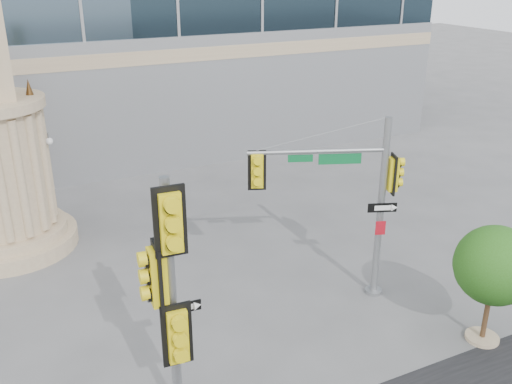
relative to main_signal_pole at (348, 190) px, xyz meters
name	(u,v)px	position (x,y,z in m)	size (l,w,h in m)	color
ground	(296,347)	(-2.43, -1.58, -3.27)	(120.00, 120.00, 0.00)	#545456
main_signal_pole	(348,190)	(0.00, 0.00, 0.00)	(3.90, 1.80, 5.28)	slate
secondary_signal_pole	(170,291)	(-5.91, -2.70, -0.04)	(0.94, 0.74, 5.50)	slate
street_tree	(495,268)	(2.09, -3.37, -1.19)	(2.03, 1.98, 3.16)	tan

